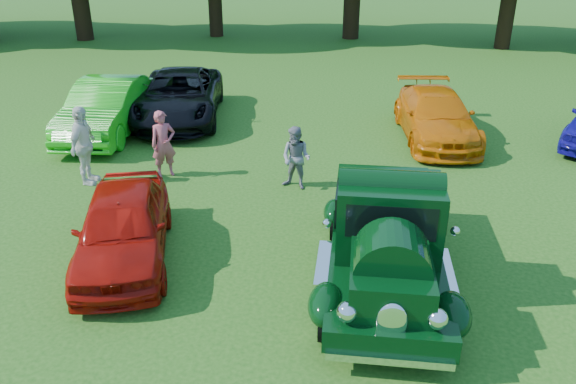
# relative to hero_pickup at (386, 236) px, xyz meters

# --- Properties ---
(ground) EXTENTS (120.00, 120.00, 0.00)m
(ground) POSITION_rel_hero_pickup_xyz_m (-1.33, -0.78, -0.87)
(ground) COLOR #1D4D12
(ground) RESTS_ON ground
(hero_pickup) EXTENTS (2.39, 5.13, 2.00)m
(hero_pickup) POSITION_rel_hero_pickup_xyz_m (0.00, 0.00, 0.00)
(hero_pickup) COLOR black
(hero_pickup) RESTS_ON ground
(red_convertible) EXTENTS (2.66, 4.30, 1.37)m
(red_convertible) POSITION_rel_hero_pickup_xyz_m (-4.81, 0.11, -0.19)
(red_convertible) COLOR #A10F06
(red_convertible) RESTS_ON ground
(back_car_lime) EXTENTS (2.09, 5.03, 1.62)m
(back_car_lime) POSITION_rel_hero_pickup_xyz_m (-8.08, 6.96, -0.06)
(back_car_lime) COLOR green
(back_car_lime) RESTS_ON ground
(back_car_black) EXTENTS (3.47, 5.91, 1.54)m
(back_car_black) POSITION_rel_hero_pickup_xyz_m (-6.38, 8.67, -0.10)
(back_car_black) COLOR black
(back_car_black) RESTS_ON ground
(back_car_orange) EXTENTS (2.41, 4.97, 1.39)m
(back_car_orange) POSITION_rel_hero_pickup_xyz_m (1.72, 7.75, -0.17)
(back_car_orange) COLOR #D56707
(back_car_orange) RESTS_ON ground
(spectator_pink) EXTENTS (0.73, 0.68, 1.68)m
(spectator_pink) POSITION_rel_hero_pickup_xyz_m (-5.33, 4.05, -0.03)
(spectator_pink) COLOR #BE4E5A
(spectator_pink) RESTS_ON ground
(spectator_grey) EXTENTS (0.90, 0.80, 1.53)m
(spectator_grey) POSITION_rel_hero_pickup_xyz_m (-1.98, 3.70, -0.10)
(spectator_grey) COLOR gray
(spectator_grey) RESTS_ON ground
(spectator_white) EXTENTS (0.51, 1.15, 1.94)m
(spectator_white) POSITION_rel_hero_pickup_xyz_m (-7.07, 3.35, 0.10)
(spectator_white) COLOR silver
(spectator_white) RESTS_ON ground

